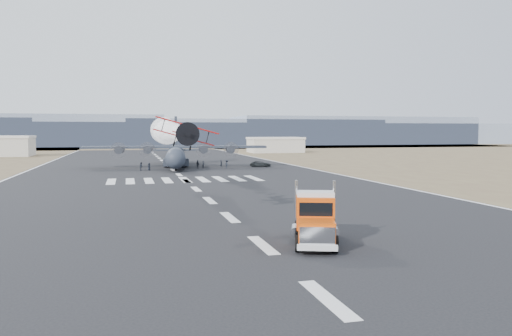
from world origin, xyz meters
name	(u,v)px	position (x,y,z in m)	size (l,w,h in m)	color
ground	(263,245)	(0.00, 0.00, 0.00)	(500.00, 500.00, 0.00)	black
scrub_far	(146,147)	(0.00, 230.00, 0.00)	(500.00, 80.00, 0.00)	brown
runway_markings	(179,175)	(0.00, 60.00, 0.01)	(60.00, 260.00, 0.01)	silver
ridge_seg_c	(21,131)	(-65.00, 260.00, 8.50)	(150.00, 50.00, 17.00)	slate
ridge_seg_d	(144,134)	(0.00, 260.00, 6.50)	(150.00, 50.00, 13.00)	slate
ridge_seg_e	(253,132)	(65.00, 260.00, 7.50)	(150.00, 50.00, 15.00)	slate
ridge_seg_f	(352,131)	(130.00, 260.00, 8.50)	(150.00, 50.00, 17.00)	slate
ridge_seg_g	(440,134)	(195.00, 260.00, 6.50)	(150.00, 50.00, 13.00)	slate
hangar_right	(275,145)	(46.00, 150.00, 3.01)	(20.50, 12.50, 5.90)	#B2AC9E
semi_truck	(315,218)	(3.84, -0.43, 1.89)	(5.02, 8.71, 3.84)	black
aerobatic_biplane	(185,133)	(-4.01, 13.78, 8.02)	(5.96, 5.48, 3.12)	#AB190B
smoke_trail	(167,131)	(-4.03, 35.49, 8.19)	(3.87, 26.11, 3.87)	white
transport_aircraft	(176,154)	(1.47, 81.31, 3.06)	(41.19, 33.84, 11.88)	#212732
support_vehicle	(260,164)	(20.29, 76.32, 0.68)	(2.25, 4.88, 1.36)	black
crew_a	(203,164)	(7.16, 77.10, 0.79)	(0.58, 0.48, 1.59)	black
crew_b	(141,166)	(-6.60, 71.91, 0.88)	(0.85, 0.53, 1.75)	black
crew_c	(227,164)	(11.91, 73.84, 0.93)	(1.21, 0.56, 1.87)	black
crew_d	(198,164)	(5.60, 74.85, 0.92)	(1.08, 0.55, 1.85)	black
crew_e	(149,167)	(-5.00, 72.21, 0.80)	(0.78, 0.48, 1.60)	black
crew_f	(175,165)	(0.41, 73.14, 0.88)	(1.64, 0.53, 1.76)	black
crew_g	(221,164)	(11.24, 76.99, 0.80)	(0.59, 0.48, 1.61)	black
crew_h	(184,166)	(2.13, 71.58, 0.89)	(0.86, 0.53, 1.78)	black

